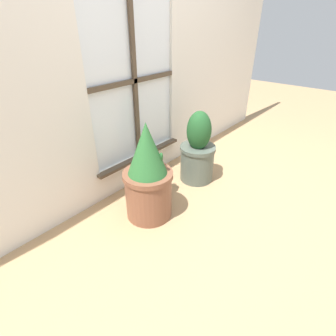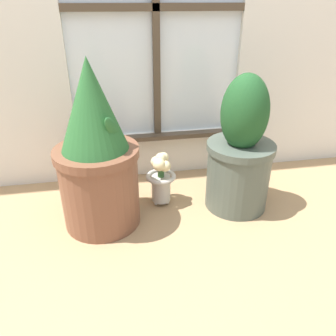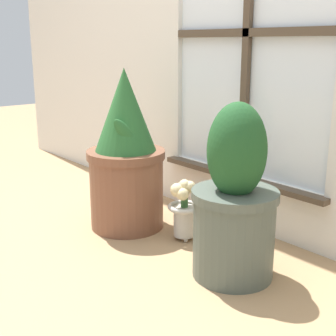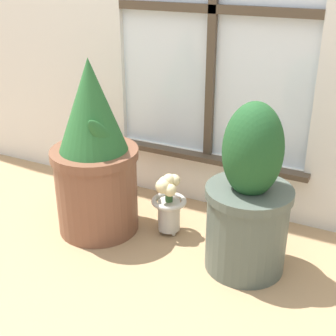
% 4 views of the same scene
% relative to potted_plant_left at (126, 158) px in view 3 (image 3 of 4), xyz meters
% --- Properties ---
extents(ground_plane, '(10.00, 10.00, 0.00)m').
position_rel_potted_plant_left_xyz_m(ground_plane, '(0.33, -0.20, -0.34)').
color(ground_plane, tan).
extents(potted_plant_left, '(0.36, 0.36, 0.75)m').
position_rel_potted_plant_left_xyz_m(potted_plant_left, '(0.00, 0.00, 0.00)').
color(potted_plant_left, brown).
rests_on(potted_plant_left, ground_plane).
extents(potted_plant_right, '(0.32, 0.32, 0.66)m').
position_rel_potted_plant_left_xyz_m(potted_plant_right, '(0.66, 0.02, -0.06)').
color(potted_plant_right, '#4C564C').
rests_on(potted_plant_right, ground_plane).
extents(flower_vase, '(0.15, 0.15, 0.28)m').
position_rel_potted_plant_left_xyz_m(flower_vase, '(0.29, 0.10, -0.19)').
color(flower_vase, '#BCB7AD').
rests_on(flower_vase, ground_plane).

